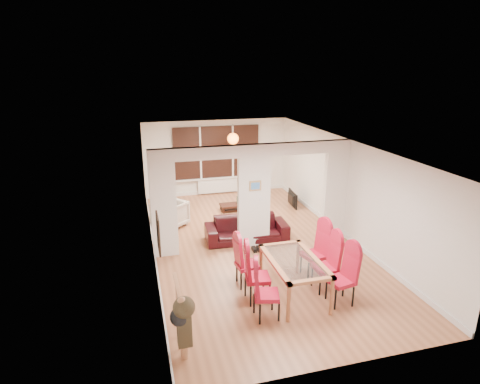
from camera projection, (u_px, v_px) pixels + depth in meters
name	position (u px, v px, depth m)	size (l,w,h in m)	color
floor	(253.00, 245.00, 10.25)	(5.00, 9.00, 0.01)	#A26341
room_walls	(254.00, 196.00, 9.85)	(5.00, 9.00, 2.60)	silver
divider_wall	(254.00, 196.00, 9.85)	(5.00, 0.18, 2.60)	white
bay_window_blinds	(217.00, 152.00, 13.88)	(3.00, 0.08, 1.80)	black
radiator	(218.00, 186.00, 14.21)	(1.40, 0.08, 0.50)	white
pendant_light	(233.00, 139.00, 12.71)	(0.36, 0.36, 0.36)	orange
stair_newel	(179.00, 310.00, 6.58)	(0.40, 1.20, 1.10)	#B37852
wall_poster	(158.00, 233.00, 6.94)	(0.04, 0.52, 0.67)	gray
pillar_photo	(255.00, 186.00, 9.67)	(0.30, 0.03, 0.25)	#4C8CD8
dining_table	(294.00, 277.00, 7.89)	(0.94, 1.67, 0.78)	#9D5D3A
dining_chair_la	(267.00, 291.00, 7.15)	(0.43, 0.43, 1.09)	#A51029
dining_chair_lb	(258.00, 273.00, 7.67)	(0.46, 0.46, 1.15)	#A51029
dining_chair_lc	(247.00, 262.00, 8.23)	(0.42, 0.42, 1.06)	#A51029
dining_chair_ra	(341.00, 277.00, 7.58)	(0.45, 0.45, 1.12)	#A51029
dining_chair_rb	(325.00, 264.00, 8.05)	(0.45, 0.45, 1.13)	#A51029
dining_chair_rc	(314.00, 251.00, 8.56)	(0.47, 0.47, 1.17)	#A51029
sofa	(247.00, 229.00, 10.43)	(2.13, 0.83, 0.62)	black
armchair	(170.00, 214.00, 11.29)	(0.82, 0.79, 0.74)	beige
person	(168.00, 195.00, 11.45)	(0.40, 0.61, 1.67)	black
television	(290.00, 199.00, 12.97)	(0.11, 0.85, 0.49)	black
coffee_table	(235.00, 207.00, 12.63)	(0.91, 0.46, 0.21)	black
bottle	(238.00, 200.00, 12.59)	(0.07, 0.07, 0.26)	#143F19
bowl	(240.00, 203.00, 12.60)	(0.21, 0.21, 0.05)	black
shoes	(257.00, 249.00, 9.89)	(0.22, 0.23, 0.09)	black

